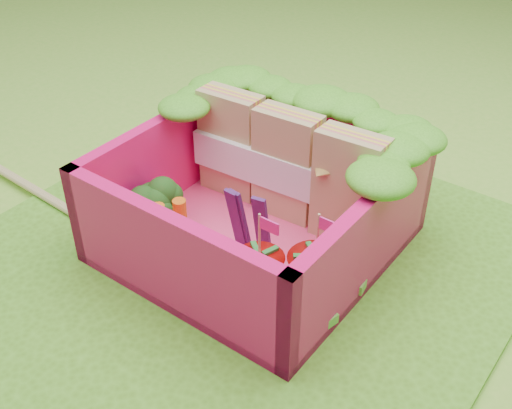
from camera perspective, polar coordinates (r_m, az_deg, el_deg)
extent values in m
plane|color=#7CCA39|center=(3.31, -1.51, -5.12)|extent=(14.00, 14.00, 0.00)
cube|color=#58A425|center=(3.30, -1.52, -4.92)|extent=(2.60, 2.60, 0.03)
cube|color=#FF417D|center=(3.37, 0.00, -3.11)|extent=(1.30, 1.30, 0.05)
cube|color=#FA156E|center=(3.65, 5.80, 4.84)|extent=(1.30, 0.07, 0.55)
cube|color=#FA156E|center=(2.85, -7.43, -5.38)|extent=(1.30, 0.07, 0.55)
cube|color=#FA156E|center=(3.56, -7.98, 3.78)|extent=(0.07, 1.30, 0.55)
cube|color=#FA156E|center=(2.97, 9.60, -3.75)|extent=(0.07, 1.30, 0.55)
ellipsoid|color=#3D951B|center=(3.72, -0.85, 11.41)|extent=(0.30, 0.30, 0.11)
ellipsoid|color=#3D951B|center=(3.63, 1.28, 10.76)|extent=(0.30, 0.30, 0.11)
ellipsoid|color=#3D951B|center=(3.54, 3.50, 10.06)|extent=(0.30, 0.30, 0.11)
ellipsoid|color=#3D951B|center=(3.46, 5.82, 9.32)|extent=(0.30, 0.30, 0.11)
ellipsoid|color=#3D951B|center=(3.39, 8.23, 8.53)|extent=(0.30, 0.30, 0.11)
ellipsoid|color=#3D951B|center=(3.33, 10.73, 7.69)|extent=(0.30, 0.30, 0.11)
ellipsoid|color=#3D951B|center=(3.27, 13.32, 6.80)|extent=(0.30, 0.30, 0.11)
ellipsoid|color=#3D951B|center=(3.44, -6.86, 9.02)|extent=(0.27, 0.27, 0.10)
ellipsoid|color=#3D951B|center=(3.53, -5.31, 9.86)|extent=(0.27, 0.27, 0.10)
ellipsoid|color=#3D951B|center=(3.62, -3.83, 10.65)|extent=(0.27, 0.27, 0.10)
ellipsoid|color=#3D951B|center=(3.72, -2.43, 11.40)|extent=(0.27, 0.27, 0.10)
ellipsoid|color=#3D951B|center=(2.86, 10.60, 2.70)|extent=(0.27, 0.27, 0.10)
ellipsoid|color=#3D951B|center=(2.97, 11.86, 3.87)|extent=(0.27, 0.27, 0.10)
ellipsoid|color=#3D951B|center=(3.08, 13.04, 4.95)|extent=(0.27, 0.27, 0.10)
ellipsoid|color=#3D951B|center=(3.19, 14.14, 5.95)|extent=(0.27, 0.27, 0.10)
cube|color=tan|center=(3.55, -2.20, 5.47)|extent=(0.35, 0.17, 0.61)
cube|color=tan|center=(3.36, 2.76, 3.57)|extent=(0.35, 0.17, 0.61)
cube|color=tan|center=(3.20, 8.22, 1.44)|extent=(0.35, 0.17, 0.61)
cube|color=white|center=(3.37, 2.74, 3.14)|extent=(1.10, 0.24, 0.20)
cylinder|color=#5E8E44|center=(3.38, -8.70, -1.49)|extent=(0.12, 0.12, 0.13)
ellipsoid|color=#134718|center=(3.31, -8.88, 0.20)|extent=(0.34, 0.34, 0.12)
cylinder|color=orange|center=(3.22, -8.53, -2.03)|extent=(0.07, 0.07, 0.27)
cylinder|color=orange|center=(3.25, -6.70, -1.53)|extent=(0.07, 0.07, 0.26)
cube|color=#38164F|center=(3.15, -1.74, -1.32)|extent=(0.07, 0.02, 0.38)
cube|color=#38164F|center=(3.15, -1.41, -1.36)|extent=(0.07, 0.03, 0.38)
cube|color=#38164F|center=(3.11, 0.51, -1.91)|extent=(0.07, 0.03, 0.38)
cone|color=red|center=(2.93, 0.29, -6.47)|extent=(0.23, 0.23, 0.23)
cylinder|color=tan|center=(2.78, 0.31, -2.84)|extent=(0.01, 0.01, 0.24)
cube|color=#F42896|center=(2.71, 1.16, -1.91)|extent=(0.10, 0.01, 0.06)
cone|color=red|center=(2.91, 5.21, -6.70)|extent=(0.26, 0.26, 0.26)
cylinder|color=tan|center=(2.75, 5.49, -2.86)|extent=(0.01, 0.01, 0.24)
cube|color=#F42896|center=(2.68, 6.49, -1.92)|extent=(0.10, 0.01, 0.06)
cube|color=#6DC43D|center=(3.09, 6.80, -6.42)|extent=(0.33, 0.12, 0.05)
cube|color=#6DC43D|center=(2.95, 4.61, -8.71)|extent=(0.33, 0.14, 0.05)
cube|color=#6DC43D|center=(3.03, -0.88, -7.23)|extent=(0.24, 0.30, 0.05)
cube|color=#D2BF73|center=(3.76, -16.82, -0.31)|extent=(2.01, 0.12, 0.04)
cube|color=#D2BF73|center=(3.73, -16.09, -0.48)|extent=(2.01, 0.12, 0.04)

